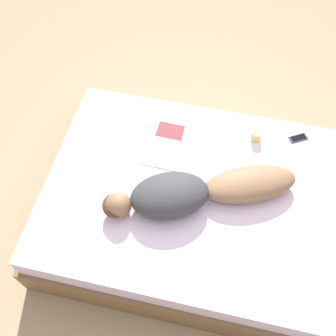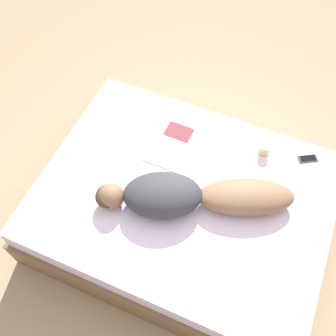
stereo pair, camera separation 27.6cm
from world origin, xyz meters
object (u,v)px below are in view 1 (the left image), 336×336
person (195,192)px  cell_phone (298,138)px  coffee_mug (256,135)px  open_magazine (167,142)px

person → cell_phone: bearing=-67.9°
coffee_mug → cell_phone: coffee_mug is taller
person → coffee_mug: bearing=-53.5°
coffee_mug → cell_phone: 0.33m
coffee_mug → cell_phone: size_ratio=0.75×
person → coffee_mug: (0.62, -0.36, -0.06)m
open_magazine → cell_phone: 1.02m
open_magazine → coffee_mug: coffee_mug is taller
person → cell_phone: (0.69, -0.69, -0.09)m
person → coffee_mug: 0.72m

